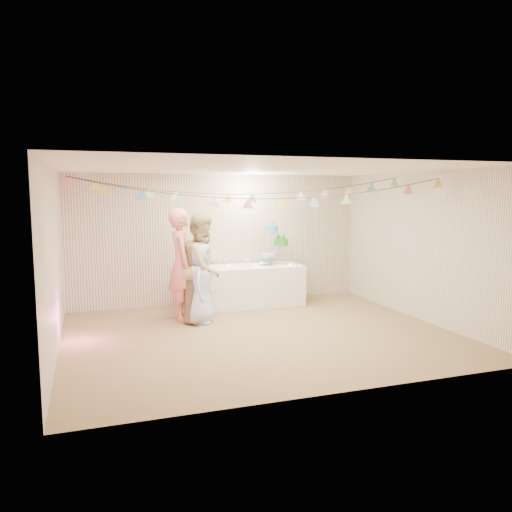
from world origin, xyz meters
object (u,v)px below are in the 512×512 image
object	(u,v)px
table	(248,286)
person_child	(201,284)
cake_stand	(274,247)
person_adult_a	(182,264)
person_adult_b	(203,268)

from	to	relation	value
table	person_child	xyz separation A→B (m)	(-1.18, -1.01, 0.29)
cake_stand	person_child	distance (m)	2.08
table	person_adult_a	size ratio (longest dim) A/B	1.08
person_adult_a	person_child	bearing A→B (deg)	-141.11
cake_stand	person_adult_b	bearing A→B (deg)	-151.03
cake_stand	table	bearing A→B (deg)	-174.81
cake_stand	person_adult_a	distance (m)	2.12
person_adult_a	person_adult_b	world-z (taller)	person_adult_a
cake_stand	person_adult_a	world-z (taller)	person_adult_a
cake_stand	person_child	size ratio (longest dim) A/B	0.59
cake_stand	person_adult_b	world-z (taller)	person_adult_b
person_adult_a	person_adult_b	xyz separation A→B (m)	(0.33, -0.22, -0.05)
person_adult_b	person_child	world-z (taller)	person_adult_b
table	person_adult_b	bearing A→B (deg)	-141.92
person_child	table	bearing A→B (deg)	-24.74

